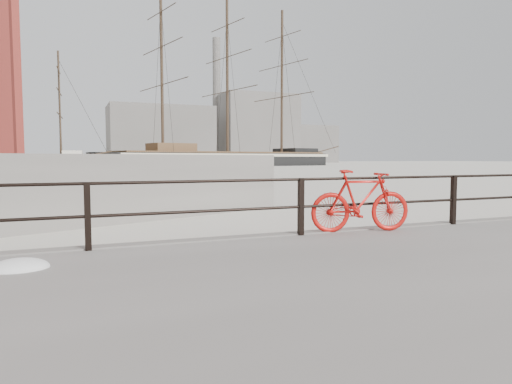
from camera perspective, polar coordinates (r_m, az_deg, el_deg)
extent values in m
plane|color=white|center=(10.32, 22.70, -5.54)|extent=(400.00, 400.00, 0.00)
imported|color=red|center=(8.52, 12.96, -1.09)|extent=(1.91, 0.63, 1.14)
ellipsoid|color=white|center=(6.32, -27.55, -7.38)|extent=(0.70, 0.55, 0.25)
cube|color=gray|center=(149.85, -11.86, 6.97)|extent=(32.00, 18.00, 18.00)
cube|color=gray|center=(164.73, -0.02, 7.85)|extent=(26.00, 20.00, 24.00)
cube|color=gray|center=(178.87, 6.23, 5.94)|extent=(20.00, 16.00, 14.00)
cylinder|color=gray|center=(165.95, -4.93, 11.27)|extent=(2.80, 2.80, 44.00)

